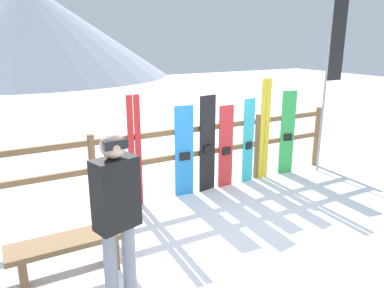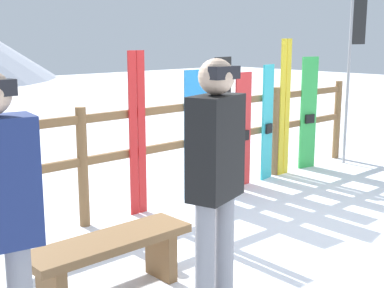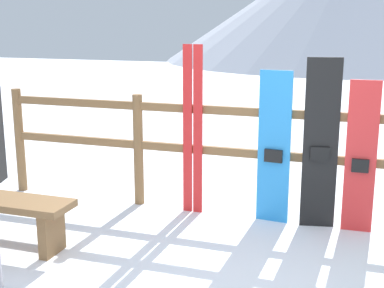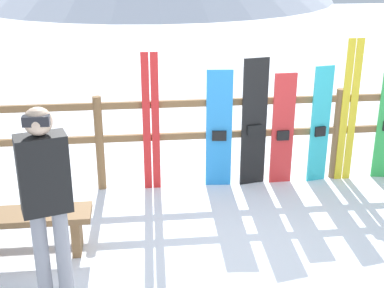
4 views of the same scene
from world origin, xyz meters
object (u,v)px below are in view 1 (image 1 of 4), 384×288
object	(u,v)px
snowboard_black_stripe	(207,144)
bench	(69,249)
person_black	(117,209)
snowboard_green	(287,133)
ski_pair_yellow	(265,130)
snowboard_cyan	(248,141)
rental_flag	(332,61)
snowboard_blue	(184,152)
ski_pair_red	(135,152)
snowboard_red	(226,147)

from	to	relation	value
snowboard_black_stripe	bench	bearing A→B (deg)	-151.87
person_black	snowboard_green	size ratio (longest dim) A/B	1.09
snowboard_black_stripe	ski_pair_yellow	size ratio (longest dim) A/B	0.89
bench	snowboard_cyan	world-z (taller)	snowboard_cyan
person_black	rental_flag	bearing A→B (deg)	21.65
snowboard_blue	ski_pair_yellow	size ratio (longest dim) A/B	0.82
bench	ski_pair_red	bearing A→B (deg)	46.86
ski_pair_red	snowboard_blue	size ratio (longest dim) A/B	1.15
person_black	snowboard_cyan	world-z (taller)	person_black
rental_flag	person_black	bearing A→B (deg)	-158.35
snowboard_red	snowboard_green	size ratio (longest dim) A/B	0.90
ski_pair_red	snowboard_cyan	xyz separation A→B (m)	(2.04, -0.00, -0.11)
ski_pair_red	bench	bearing A→B (deg)	-133.14
snowboard_cyan	snowboard_black_stripe	bearing A→B (deg)	179.99
person_black	rental_flag	size ratio (longest dim) A/B	0.53
bench	snowboard_cyan	bearing A→B (deg)	21.88
person_black	snowboard_black_stripe	bearing A→B (deg)	43.36
snowboard_green	ski_pair_yellow	bearing A→B (deg)	179.63
ski_pair_red	rental_flag	world-z (taller)	rental_flag
bench	ski_pair_red	distance (m)	1.88
ski_pair_red	rental_flag	size ratio (longest dim) A/B	0.53
snowboard_blue	snowboard_green	xyz separation A→B (m)	(2.11, 0.00, 0.04)
ski_pair_red	rental_flag	distance (m)	3.84
person_black	snowboard_cyan	size ratio (longest dim) A/B	1.15
snowboard_black_stripe	snowboard_green	world-z (taller)	snowboard_black_stripe
snowboard_black_stripe	rental_flag	world-z (taller)	rental_flag
person_black	snowboard_red	bearing A→B (deg)	38.98
bench	ski_pair_yellow	size ratio (longest dim) A/B	0.68
bench	person_black	size ratio (longest dim) A/B	0.72
bench	snowboard_blue	distance (m)	2.46
snowboard_black_stripe	snowboard_green	size ratio (longest dim) A/B	1.03
bench	snowboard_red	size ratio (longest dim) A/B	0.87
bench	snowboard_green	distance (m)	4.37
snowboard_cyan	snowboard_red	bearing A→B (deg)	-179.99
bench	snowboard_blue	bearing A→B (deg)	32.83
rental_flag	ski_pair_red	bearing A→B (deg)	176.78
ski_pair_red	snowboard_green	distance (m)	2.91
ski_pair_red	snowboard_black_stripe	bearing A→B (deg)	-0.16
snowboard_black_stripe	snowboard_red	distance (m)	0.37
snowboard_cyan	snowboard_blue	bearing A→B (deg)	-180.00
snowboard_green	rental_flag	size ratio (longest dim) A/B	0.49
person_black	snowboard_blue	distance (m)	2.65
person_black	snowboard_green	bearing A→B (deg)	27.77
snowboard_red	snowboard_blue	bearing A→B (deg)	180.00
bench	rental_flag	xyz separation A→B (m)	(4.88, 1.11, 1.71)
snowboard_green	person_black	bearing A→B (deg)	-152.23
snowboard_cyan	ski_pair_yellow	xyz separation A→B (m)	(0.35, 0.00, 0.16)
snowboard_blue	snowboard_red	distance (m)	0.78
bench	snowboard_black_stripe	size ratio (longest dim) A/B	0.77
snowboard_cyan	ski_pair_yellow	distance (m)	0.38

